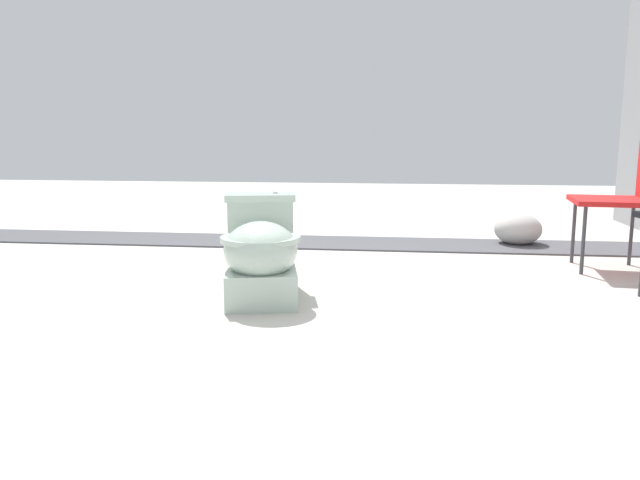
# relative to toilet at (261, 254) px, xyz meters

# --- Properties ---
(ground_plane) EXTENTS (14.00, 14.00, 0.00)m
(ground_plane) POSITION_rel_toilet_xyz_m (-0.19, 0.17, -0.22)
(ground_plane) COLOR #B7B2A8
(gravel_strip) EXTENTS (0.56, 8.00, 0.01)m
(gravel_strip) POSITION_rel_toilet_xyz_m (-1.58, 0.67, -0.21)
(gravel_strip) COLOR #4C4C51
(gravel_strip) RESTS_ON ground
(toilet) EXTENTS (0.69, 0.50, 0.52)m
(toilet) POSITION_rel_toilet_xyz_m (0.00, 0.00, 0.00)
(toilet) COLOR #B2C6B7
(toilet) RESTS_ON ground
(folding_chair_left) EXTENTS (0.48, 0.48, 0.83)m
(folding_chair_left) POSITION_rel_toilet_xyz_m (-0.88, 2.05, 0.29)
(folding_chair_left) COLOR red
(folding_chair_left) RESTS_ON ground
(boulder_near) EXTENTS (0.48, 0.48, 0.24)m
(boulder_near) POSITION_rel_toilet_xyz_m (-1.70, 1.57, -0.10)
(boulder_near) COLOR #B7B2AD
(boulder_near) RESTS_ON ground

